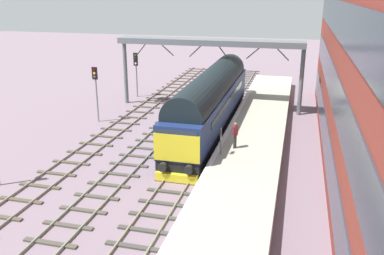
{
  "coord_description": "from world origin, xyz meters",
  "views": [
    {
      "loc": [
        6.1,
        -25.24,
        10.29
      ],
      "look_at": [
        0.2,
        -2.36,
        2.4
      ],
      "focal_mm": 38.56,
      "sensor_mm": 36.0,
      "label": 1
    }
  ],
  "objects_px": {
    "waiting_passenger": "(235,133)",
    "signal_post_mid": "(96,87)",
    "diesel_locomotive": "(211,99)",
    "signal_post_far": "(136,68)",
    "platform_number_sign": "(221,137)"
  },
  "relations": [
    {
      "from": "waiting_passenger",
      "to": "signal_post_mid",
      "type": "bearing_deg",
      "value": 80.03
    },
    {
      "from": "diesel_locomotive",
      "to": "signal_post_far",
      "type": "bearing_deg",
      "value": 137.87
    },
    {
      "from": "signal_post_far",
      "to": "platform_number_sign",
      "type": "distance_m",
      "value": 19.42
    },
    {
      "from": "platform_number_sign",
      "to": "waiting_passenger",
      "type": "distance_m",
      "value": 1.48
    },
    {
      "from": "signal_post_far",
      "to": "waiting_passenger",
      "type": "height_order",
      "value": "signal_post_far"
    },
    {
      "from": "diesel_locomotive",
      "to": "platform_number_sign",
      "type": "distance_m",
      "value": 7.36
    },
    {
      "from": "diesel_locomotive",
      "to": "waiting_passenger",
      "type": "relative_size",
      "value": 11.52
    },
    {
      "from": "signal_post_far",
      "to": "diesel_locomotive",
      "type": "bearing_deg",
      "value": -42.13
    },
    {
      "from": "diesel_locomotive",
      "to": "signal_post_far",
      "type": "distance_m",
      "value": 12.76
    },
    {
      "from": "signal_post_mid",
      "to": "waiting_passenger",
      "type": "relative_size",
      "value": 2.76
    },
    {
      "from": "signal_post_mid",
      "to": "signal_post_far",
      "type": "relative_size",
      "value": 1.02
    },
    {
      "from": "diesel_locomotive",
      "to": "signal_post_mid",
      "type": "bearing_deg",
      "value": -179.54
    },
    {
      "from": "waiting_passenger",
      "to": "signal_post_far",
      "type": "bearing_deg",
      "value": 55.39
    },
    {
      "from": "signal_post_mid",
      "to": "platform_number_sign",
      "type": "height_order",
      "value": "signal_post_mid"
    },
    {
      "from": "diesel_locomotive",
      "to": "waiting_passenger",
      "type": "xyz_separation_m",
      "value": [
        2.71,
        -5.73,
        -0.49
      ]
    }
  ]
}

